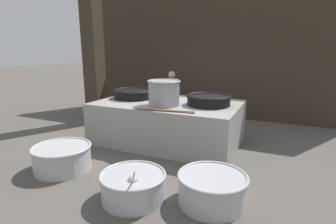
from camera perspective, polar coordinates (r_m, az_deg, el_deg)
The scene contains 12 objects.
ground_plane at distance 6.05m, azimuth 0.00°, elevation -6.31°, with size 60.00×60.00×0.00m, color #56514C.
back_wall at distance 8.37m, azimuth 8.29°, elevation 13.38°, with size 8.03×0.24×4.13m, color #382D23.
support_pillar at distance 7.73m, azimuth -16.00°, elevation 13.04°, with size 0.44×0.44×4.13m, color #382D23.
hearth_platform at distance 5.92m, azimuth 0.00°, elevation -2.15°, with size 3.11×1.95×0.91m.
giant_wok_near at distance 6.34m, azimuth -7.41°, elevation 4.07°, with size 0.99×0.99×0.21m.
giant_wok_far at distance 5.52m, azimuth 8.83°, elevation 2.70°, with size 0.92×0.92×0.22m.
stock_pot at distance 5.40m, azimuth -0.89°, elevation 4.29°, with size 0.69×0.69×0.52m.
stirring_paddle at distance 4.88m, azimuth -0.02°, elevation 0.26°, with size 1.13×0.24×0.04m.
cook at distance 7.33m, azimuth 0.75°, elevation 3.60°, with size 0.42×0.58×1.47m.
prep_bowl_vegetables at distance 3.80m, azimuth -7.60°, elevation -15.44°, with size 0.92×1.08×0.76m.
prep_bowl_meat at distance 3.72m, azimuth 9.58°, elevation -15.89°, with size 0.95×0.95×0.42m.
prep_bowl_extra at distance 4.95m, azimuth -22.02°, elevation -8.96°, with size 1.00×1.00×0.43m.
Camera 1 is at (2.36, -5.19, 2.03)m, focal length 28.00 mm.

